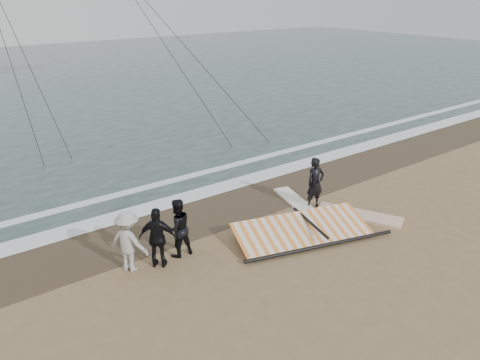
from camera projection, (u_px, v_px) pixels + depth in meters
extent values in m
plane|color=#8C704C|center=(341.00, 253.00, 13.35)|extent=(120.00, 120.00, 0.00)
cube|color=#233838|center=(32.00, 81.00, 37.81)|extent=(120.00, 54.00, 0.02)
cube|color=#4C3D2B|center=(246.00, 200.00, 16.68)|extent=(120.00, 2.80, 0.01)
cube|color=white|center=(223.00, 187.00, 17.71)|extent=(120.00, 0.90, 0.01)
cube|color=white|center=(200.00, 174.00, 18.97)|extent=(120.00, 0.45, 0.01)
imported|color=black|center=(315.00, 183.00, 15.79)|extent=(0.71, 0.53, 1.79)
cube|color=white|center=(359.00, 215.00, 15.42)|extent=(1.94, 2.82, 0.11)
cube|color=white|center=(294.00, 200.00, 16.55)|extent=(1.15, 2.28, 0.09)
imported|color=black|center=(177.00, 228.00, 12.94)|extent=(0.84, 0.66, 1.71)
imported|color=black|center=(158.00, 238.00, 12.40)|extent=(1.04, 0.98, 1.73)
imported|color=#B2B2AD|center=(129.00, 242.00, 12.24)|extent=(1.10, 1.28, 1.71)
cube|color=black|center=(284.00, 231.00, 14.43)|extent=(2.91, 1.42, 0.11)
cube|color=orange|center=(303.00, 230.00, 14.00)|extent=(4.41, 2.65, 0.44)
cylinder|color=black|center=(321.00, 246.00, 13.49)|extent=(4.64, 1.40, 0.11)
cylinder|color=black|center=(310.00, 222.00, 14.11)|extent=(0.64, 2.01, 0.09)
cylinder|color=#262626|center=(161.00, 38.00, 25.70)|extent=(0.04, 0.04, 16.39)
cylinder|color=#262626|center=(178.00, 37.00, 26.02)|extent=(0.04, 0.04, 16.90)
cylinder|color=#262626|center=(3.00, 38.00, 22.17)|extent=(0.04, 0.04, 14.46)
cylinder|color=#262626|center=(16.00, 37.00, 22.60)|extent=(0.04, 0.04, 14.29)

